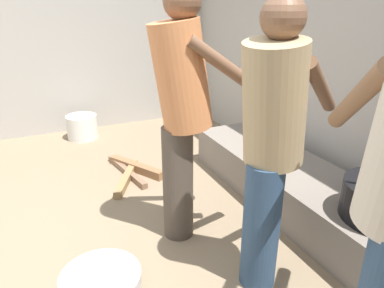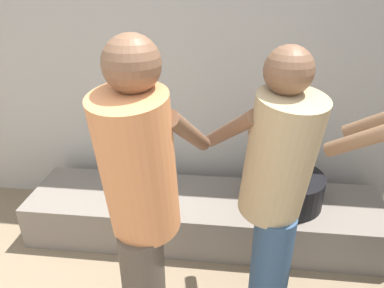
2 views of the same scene
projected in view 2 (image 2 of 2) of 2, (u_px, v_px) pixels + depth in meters
The scene contains 5 objects.
block_enclosure_rear at pixel (200, 63), 2.66m from camera, with size 5.61×0.20×2.33m, color #ADA8A0.
hearth_ledge at pixel (204, 216), 2.62m from camera, with size 2.52×0.60×0.32m, color slate.
cooking_pot_main at pixel (287, 188), 2.46m from camera, with size 0.49×0.49×0.67m.
cook_in_orange_shirt at pixel (141, 202), 1.49m from camera, with size 0.45×0.72×1.60m.
cook_in_tan_shirt at pixel (275, 189), 1.66m from camera, with size 0.59×0.72×1.53m.
Camera 2 is at (0.24, -0.20, 1.79)m, focal length 33.34 mm.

